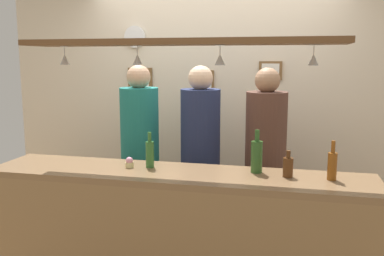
{
  "coord_description": "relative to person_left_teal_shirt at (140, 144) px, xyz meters",
  "views": [
    {
      "loc": [
        0.76,
        -3.09,
        1.83
      ],
      "look_at": [
        0.0,
        0.1,
        1.29
      ],
      "focal_mm": 39.41,
      "sensor_mm": 36.0,
      "label": 1
    }
  ],
  "objects": [
    {
      "name": "picture_frame_upper_small",
      "position": [
        1.1,
        0.67,
        0.64
      ],
      "size": [
        0.22,
        0.02,
        0.18
      ],
      "color": "brown",
      "rests_on": "back_wall"
    },
    {
      "name": "wall_clock",
      "position": [
        -0.28,
        0.66,
        0.97
      ],
      "size": [
        0.22,
        0.03,
        0.22
      ],
      "primitive_type": "cylinder",
      "rotation": [
        1.57,
        0.0,
        0.0
      ],
      "color": "white",
      "rests_on": "back_wall"
    },
    {
      "name": "bar_counter",
      "position": [
        0.55,
        -0.89,
        -0.37
      ],
      "size": [
        2.7,
        0.55,
        1.05
      ],
      "color": "brown",
      "rests_on": "ground_plane"
    },
    {
      "name": "person_right_brown_shirt",
      "position": [
        1.11,
        -0.0,
        -0.01
      ],
      "size": [
        0.34,
        0.34,
        1.76
      ],
      "color": "#2D334C",
      "rests_on": "ground_plane"
    },
    {
      "name": "hanging_wineglass_far_left",
      "position": [
        -0.32,
        -0.66,
        0.75
      ],
      "size": [
        0.07,
        0.07,
        0.13
      ],
      "color": "silver",
      "rests_on": "overhead_glass_rack"
    },
    {
      "name": "picture_frame_caricature",
      "position": [
        -0.23,
        0.67,
        0.49
      ],
      "size": [
        0.26,
        0.02,
        0.34
      ],
      "color": "brown",
      "rests_on": "back_wall"
    },
    {
      "name": "bottle_beer_brown_stubby",
      "position": [
        1.3,
        -0.68,
        0.04
      ],
      "size": [
        0.07,
        0.07,
        0.18
      ],
      "color": "#512D14",
      "rests_on": "bar_counter"
    },
    {
      "name": "overhead_glass_rack",
      "position": [
        0.55,
        -0.69,
        0.86
      ],
      "size": [
        2.2,
        0.36,
        0.04
      ],
      "primitive_type": "cube",
      "color": "brown"
    },
    {
      "name": "person_middle_navy_shirt",
      "position": [
        0.55,
        -0.0,
        -0.0
      ],
      "size": [
        0.34,
        0.34,
        1.77
      ],
      "color": "#2D334C",
      "rests_on": "ground_plane"
    },
    {
      "name": "person_left_teal_shirt",
      "position": [
        0.0,
        0.0,
        0.0
      ],
      "size": [
        0.34,
        0.34,
        1.78
      ],
      "color": "#2D334C",
      "rests_on": "ground_plane"
    },
    {
      "name": "picture_frame_crest",
      "position": [
        0.45,
        0.67,
        0.51
      ],
      "size": [
        0.18,
        0.02,
        0.26
      ],
      "color": "brown",
      "rests_on": "back_wall"
    },
    {
      "name": "bottle_champagne_green",
      "position": [
        1.08,
        -0.61,
        0.09
      ],
      "size": [
        0.08,
        0.08,
        0.3
      ],
      "color": "#2D5623",
      "rests_on": "bar_counter"
    },
    {
      "name": "hanging_wineglass_center_left",
      "position": [
        0.83,
        -0.7,
        0.75
      ],
      "size": [
        0.07,
        0.07,
        0.13
      ],
      "color": "silver",
      "rests_on": "overhead_glass_rack"
    },
    {
      "name": "hanging_wineglass_center",
      "position": [
        1.43,
        -0.63,
        0.75
      ],
      "size": [
        0.07,
        0.07,
        0.13
      ],
      "color": "silver",
      "rests_on": "overhead_glass_rack"
    },
    {
      "name": "bottle_beer_amber_tall",
      "position": [
        1.58,
        -0.69,
        0.07
      ],
      "size": [
        0.06,
        0.06,
        0.26
      ],
      "color": "brown",
      "rests_on": "bar_counter"
    },
    {
      "name": "hanging_wineglass_left",
      "position": [
        0.26,
        -0.7,
        0.75
      ],
      "size": [
        0.07,
        0.07,
        0.13
      ],
      "color": "silver",
      "rests_on": "overhead_glass_rack"
    },
    {
      "name": "picture_frame_lower_pair",
      "position": [
        1.04,
        0.67,
        0.33
      ],
      "size": [
        0.3,
        0.02,
        0.18
      ],
      "color": "#B29338",
      "rests_on": "back_wall"
    },
    {
      "name": "bottle_beer_green_import",
      "position": [
        0.32,
        -0.65,
        0.07
      ],
      "size": [
        0.06,
        0.06,
        0.26
      ],
      "color": "#336B2D",
      "rests_on": "bar_counter"
    },
    {
      "name": "cupcake",
      "position": [
        0.18,
        -0.69,
        0.01
      ],
      "size": [
        0.06,
        0.06,
        0.08
      ],
      "color": "beige",
      "rests_on": "bar_counter"
    },
    {
      "name": "back_wall",
      "position": [
        0.55,
        0.71,
        0.22
      ],
      "size": [
        4.4,
        0.06,
        2.6
      ],
      "primitive_type": "cube",
      "color": "beige",
      "rests_on": "ground_plane"
    }
  ]
}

